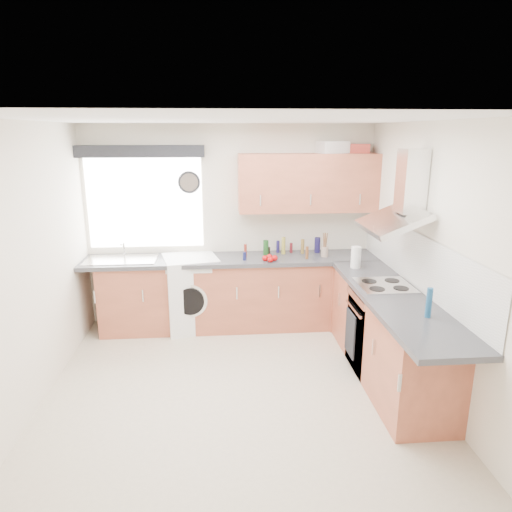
{
  "coord_description": "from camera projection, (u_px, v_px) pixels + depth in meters",
  "views": [
    {
      "loc": [
        -0.14,
        -3.9,
        2.4
      ],
      "look_at": [
        0.25,
        0.85,
        1.1
      ],
      "focal_mm": 32.0,
      "sensor_mm": 36.0,
      "label": 1
    }
  ],
  "objects": [
    {
      "name": "ground_plane",
      "position": [
        237.0,
        389.0,
        4.4
      ],
      "size": [
        3.6,
        3.6,
        0.0
      ],
      "primitive_type": "plane",
      "color": "beige"
    },
    {
      "name": "ceiling",
      "position": [
        234.0,
        119.0,
        3.74
      ],
      "size": [
        3.6,
        3.6,
        0.02
      ],
      "primitive_type": "cube",
      "color": "white",
      "rests_on": "wall_back"
    },
    {
      "name": "wall_back",
      "position": [
        230.0,
        226.0,
        5.8
      ],
      "size": [
        3.6,
        0.02,
        2.5
      ],
      "primitive_type": "cube",
      "color": "silver",
      "rests_on": "ground_plane"
    },
    {
      "name": "wall_front",
      "position": [
        249.0,
        364.0,
        2.34
      ],
      "size": [
        3.6,
        0.02,
        2.5
      ],
      "primitive_type": "cube",
      "color": "silver",
      "rests_on": "ground_plane"
    },
    {
      "name": "wall_left",
      "position": [
        27.0,
        270.0,
        3.93
      ],
      "size": [
        0.02,
        3.6,
        2.5
      ],
      "primitive_type": "cube",
      "color": "silver",
      "rests_on": "ground_plane"
    },
    {
      "name": "wall_right",
      "position": [
        430.0,
        261.0,
        4.21
      ],
      "size": [
        0.02,
        3.6,
        2.5
      ],
      "primitive_type": "cube",
      "color": "silver",
      "rests_on": "ground_plane"
    },
    {
      "name": "window",
      "position": [
        145.0,
        203.0,
        5.63
      ],
      "size": [
        1.4,
        0.02,
        1.1
      ],
      "primitive_type": "cube",
      "color": "white",
      "rests_on": "wall_back"
    },
    {
      "name": "window_blind",
      "position": [
        140.0,
        151.0,
        5.38
      ],
      "size": [
        1.5,
        0.18,
        0.14
      ],
      "primitive_type": "cube",
      "color": "black",
      "rests_on": "wall_back"
    },
    {
      "name": "splashback",
      "position": [
        415.0,
        259.0,
        4.52
      ],
      "size": [
        0.01,
        3.0,
        0.54
      ],
      "primitive_type": "cube",
      "color": "white",
      "rests_on": "wall_right"
    },
    {
      "name": "base_cab_back",
      "position": [
        224.0,
        294.0,
        5.73
      ],
      "size": [
        3.0,
        0.58,
        0.86
      ],
      "primitive_type": "cube",
      "color": "#974C34",
      "rests_on": "ground_plane"
    },
    {
      "name": "base_cab_corner",
      "position": [
        349.0,
        291.0,
        5.84
      ],
      "size": [
        0.6,
        0.6,
        0.86
      ],
      "primitive_type": "cube",
      "color": "#974C34",
      "rests_on": "ground_plane"
    },
    {
      "name": "base_cab_right",
      "position": [
        387.0,
        336.0,
        4.55
      ],
      "size": [
        0.58,
        2.1,
        0.86
      ],
      "primitive_type": "cube",
      "color": "#974C34",
      "rests_on": "ground_plane"
    },
    {
      "name": "worktop_back",
      "position": [
        231.0,
        259.0,
        5.61
      ],
      "size": [
        3.6,
        0.62,
        0.05
      ],
      "primitive_type": "cube",
      "color": "#323337",
      "rests_on": "base_cab_back"
    },
    {
      "name": "worktop_right",
      "position": [
        396.0,
        299.0,
        4.28
      ],
      "size": [
        0.62,
        2.42,
        0.05
      ],
      "primitive_type": "cube",
      "color": "#323337",
      "rests_on": "base_cab_right"
    },
    {
      "name": "sink",
      "position": [
        121.0,
        257.0,
        5.49
      ],
      "size": [
        0.84,
        0.46,
        0.1
      ],
      "primitive_type": null,
      "color": "silver",
      "rests_on": "worktop_back"
    },
    {
      "name": "oven",
      "position": [
        381.0,
        331.0,
        4.69
      ],
      "size": [
        0.56,
        0.58,
        0.85
      ],
      "primitive_type": "cube",
      "color": "black",
      "rests_on": "ground_plane"
    },
    {
      "name": "hob_plate",
      "position": [
        385.0,
        285.0,
        4.56
      ],
      "size": [
        0.52,
        0.52,
        0.01
      ],
      "primitive_type": "cube",
      "color": "silver",
      "rests_on": "worktop_right"
    },
    {
      "name": "extractor_hood",
      "position": [
        402.0,
        200.0,
        4.35
      ],
      "size": [
        0.52,
        0.78,
        0.66
      ],
      "primitive_type": null,
      "color": "silver",
      "rests_on": "wall_right"
    },
    {
      "name": "upper_cabinets",
      "position": [
        308.0,
        183.0,
        5.56
      ],
      "size": [
        1.7,
        0.35,
        0.7
      ],
      "primitive_type": "cube",
      "color": "#974C34",
      "rests_on": "wall_back"
    },
    {
      "name": "washing_machine",
      "position": [
        192.0,
        293.0,
        5.7
      ],
      "size": [
        0.75,
        0.73,
        0.92
      ],
      "primitive_type": "cube",
      "rotation": [
        0.0,
        0.0,
        0.22
      ],
      "color": "white",
      "rests_on": "ground_plane"
    },
    {
      "name": "wall_clock",
      "position": [
        189.0,
        182.0,
        5.6
      ],
      "size": [
        0.27,
        0.04,
        0.27
      ],
      "primitive_type": "cylinder",
      "rotation": [
        1.57,
        0.0,
        0.0
      ],
      "color": "black",
      "rests_on": "wall_back"
    },
    {
      "name": "casserole",
      "position": [
        332.0,
        147.0,
        5.56
      ],
      "size": [
        0.4,
        0.33,
        0.14
      ],
      "primitive_type": "cube",
      "rotation": [
        0.0,
        0.0,
        0.28
      ],
      "color": "white",
      "rests_on": "upper_cabinets"
    },
    {
      "name": "storage_box",
      "position": [
        360.0,
        149.0,
        5.58
      ],
      "size": [
        0.28,
        0.26,
        0.11
      ],
      "primitive_type": "cube",
      "rotation": [
        0.0,
        0.0,
        -0.3
      ],
      "color": "#BF3D31",
      "rests_on": "upper_cabinets"
    },
    {
      "name": "utensil_pot",
      "position": [
        325.0,
        252.0,
        5.63
      ],
      "size": [
        0.11,
        0.11,
        0.12
      ],
      "primitive_type": "cylinder",
      "rotation": [
        0.0,
        0.0,
        -0.27
      ],
      "color": "gray",
      "rests_on": "worktop_back"
    },
    {
      "name": "kitchen_roll",
      "position": [
        356.0,
        257.0,
        5.15
      ],
      "size": [
        0.13,
        0.13,
        0.24
      ],
      "primitive_type": "cylinder",
      "rotation": [
        0.0,
        0.0,
        0.21
      ],
      "color": "white",
      "rests_on": "worktop_right"
    },
    {
      "name": "tomato_cluster",
      "position": [
        270.0,
        258.0,
        5.43
      ],
      "size": [
        0.17,
        0.17,
        0.07
      ],
      "primitive_type": null,
      "rotation": [
        0.0,
        0.0,
        0.05
      ],
      "color": "#A70709",
      "rests_on": "worktop_back"
    },
    {
      "name": "jar_0",
      "position": [
        291.0,
        248.0,
        5.81
      ],
      "size": [
        0.04,
        0.04,
        0.13
      ],
      "primitive_type": "cylinder",
      "color": "#5C131A",
      "rests_on": "worktop_back"
    },
    {
      "name": "jar_1",
      "position": [
        266.0,
        248.0,
        5.66
      ],
      "size": [
        0.07,
        0.07,
        0.2
      ],
      "primitive_type": "cylinder",
      "color": "#174117",
      "rests_on": "worktop_back"
    },
    {
      "name": "jar_2",
      "position": [
        278.0,
        247.0,
        5.82
      ],
      "size": [
        0.04,
        0.04,
        0.15
      ],
      "primitive_type": "cylinder",
      "color": "#1E1853",
      "rests_on": "worktop_back"
    },
    {
      "name": "jar_3",
      "position": [
        245.0,
        256.0,
        5.47
      ],
      "size": [
        0.04,
        0.04,
        0.1
      ],
      "primitive_type": "cylinder",
      "color": "#141846",
      "rests_on": "worktop_back"
    },
    {
      "name": "jar_4",
      "position": [
        268.0,
        250.0,
        5.75
      ],
      "size": [
        0.05,
        0.05,
        0.09
      ],
      "primitive_type": "cylinder",
      "color": "black",
      "rests_on": "worktop_back"
    },
    {
      "name": "jar_5",
      "position": [
        245.0,
        251.0,
        5.6
      ],
      "size": [
        0.04,
        0.04,
        0.16
      ],
      "primitive_type": "cylinder",
      "color": "maroon",
      "rests_on": "worktop_back"
    },
    {
      "name": "jar_6",
      "position": [
        307.0,
        253.0,
        5.52
      ],
      "size": [
        0.04,
        0.04,
        0.15
      ],
      "primitive_type": "cylinder",
      "color": "brown",
      "rests_on": "worktop_back"
    },
    {
      "name": "jar_7",
      "position": [
        303.0,
        246.0,
        5.76
      ],
      "size": [
        0.04,
        0.04,
        0.19
      ],
      "primitive_type": "cylinder",
      "color": "olive",
      "rests_on": "worktop_back"
    },
    {
      "name": "jar_8",
      "position": [
        317.0,
        245.0,
        5.81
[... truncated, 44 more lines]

